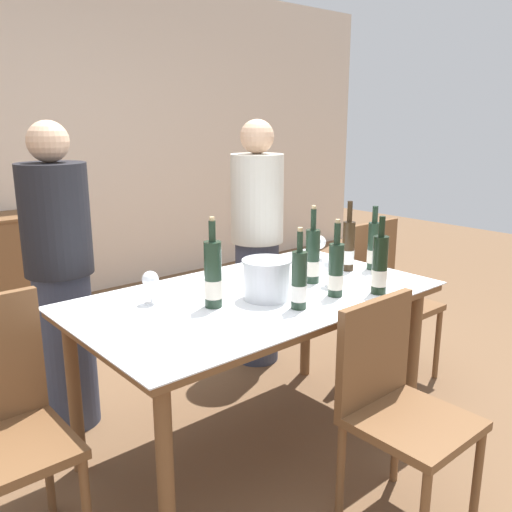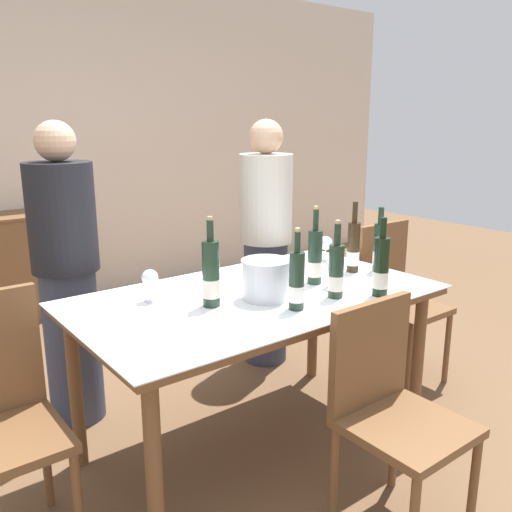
% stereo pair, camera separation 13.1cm
% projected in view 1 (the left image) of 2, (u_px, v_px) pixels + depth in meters
% --- Properties ---
extents(ground_plane, '(12.00, 12.00, 0.00)m').
position_uv_depth(ground_plane, '(256.00, 444.00, 2.68)').
color(ground_plane, brown).
extents(back_wall, '(8.00, 0.10, 2.80)m').
position_uv_depth(back_wall, '(27.00, 139.00, 4.46)').
color(back_wall, beige).
rests_on(back_wall, ground_plane).
extents(dining_table, '(1.66, 0.95, 0.78)m').
position_uv_depth(dining_table, '(256.00, 310.00, 2.50)').
color(dining_table, brown).
rests_on(dining_table, ground_plane).
extents(ice_bucket, '(0.22, 0.22, 0.18)m').
position_uv_depth(ice_bucket, '(267.00, 278.00, 2.40)').
color(ice_bucket, silver).
rests_on(ice_bucket, dining_table).
extents(wine_bottle_0, '(0.07, 0.07, 0.35)m').
position_uv_depth(wine_bottle_0, '(336.00, 270.00, 2.43)').
color(wine_bottle_0, '#1E3323').
rests_on(wine_bottle_0, dining_table).
extents(wine_bottle_1, '(0.07, 0.07, 0.37)m').
position_uv_depth(wine_bottle_1, '(348.00, 247.00, 2.85)').
color(wine_bottle_1, '#332314').
rests_on(wine_bottle_1, dining_table).
extents(wine_bottle_2, '(0.07, 0.07, 0.36)m').
position_uv_depth(wine_bottle_2, '(380.00, 266.00, 2.46)').
color(wine_bottle_2, black).
rests_on(wine_bottle_2, dining_table).
extents(wine_bottle_3, '(0.06, 0.06, 0.34)m').
position_uv_depth(wine_bottle_3, '(373.00, 246.00, 2.87)').
color(wine_bottle_3, '#1E3323').
rests_on(wine_bottle_3, dining_table).
extents(wine_bottle_4, '(0.07, 0.07, 0.35)m').
position_uv_depth(wine_bottle_4, '(299.00, 281.00, 2.27)').
color(wine_bottle_4, '#1E3323').
rests_on(wine_bottle_4, dining_table).
extents(wine_bottle_5, '(0.08, 0.08, 0.39)m').
position_uv_depth(wine_bottle_5, '(213.00, 276.00, 2.28)').
color(wine_bottle_5, '#1E3323').
rests_on(wine_bottle_5, dining_table).
extents(wine_bottle_6, '(0.07, 0.07, 0.38)m').
position_uv_depth(wine_bottle_6, '(312.00, 257.00, 2.63)').
color(wine_bottle_6, '#1E3323').
rests_on(wine_bottle_6, dining_table).
extents(wine_glass_0, '(0.07, 0.07, 0.14)m').
position_uv_depth(wine_glass_0, '(150.00, 280.00, 2.34)').
color(wine_glass_0, white).
rests_on(wine_glass_0, dining_table).
extents(wine_glass_1, '(0.08, 0.08, 0.14)m').
position_uv_depth(wine_glass_1, '(319.00, 243.00, 3.07)').
color(wine_glass_1, white).
rests_on(wine_glass_1, dining_table).
extents(wine_glass_2, '(0.08, 0.08, 0.14)m').
position_uv_depth(wine_glass_2, '(332.00, 267.00, 2.57)').
color(wine_glass_2, white).
rests_on(wine_glass_2, dining_table).
extents(chair_right_end, '(0.42, 0.42, 0.95)m').
position_uv_depth(chair_right_end, '(385.00, 289.00, 3.32)').
color(chair_right_end, brown).
rests_on(chair_right_end, ground_plane).
extents(chair_near_front, '(0.42, 0.42, 0.89)m').
position_uv_depth(chair_near_front, '(395.00, 398.00, 2.10)').
color(chair_near_front, brown).
rests_on(chair_near_front, ground_plane).
extents(person_host, '(0.33, 0.33, 1.56)m').
position_uv_depth(person_host, '(61.00, 281.00, 2.69)').
color(person_host, '#383F56').
rests_on(person_host, ground_plane).
extents(person_guest_left, '(0.33, 0.33, 1.56)m').
position_uv_depth(person_guest_left, '(257.00, 245.00, 3.45)').
color(person_guest_left, '#383F56').
rests_on(person_guest_left, ground_plane).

